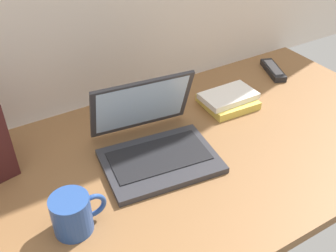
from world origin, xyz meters
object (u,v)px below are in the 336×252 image
object	(u,v)px
coffee_mug	(73,214)
remote_control_near	(273,70)
laptop	(154,142)
book_stack	(228,100)

from	to	relation	value
coffee_mug	remote_control_near	distance (m)	0.98
laptop	remote_control_near	xyz separation A→B (m)	(0.63, 0.19, -0.03)
laptop	book_stack	world-z (taller)	laptop
laptop	remote_control_near	world-z (taller)	laptop
laptop	remote_control_near	bearing A→B (deg)	16.64
book_stack	coffee_mug	bearing A→B (deg)	-159.44
laptop	remote_control_near	size ratio (longest dim) A/B	2.05
remote_control_near	book_stack	size ratio (longest dim) A/B	0.90
coffee_mug	remote_control_near	bearing A→B (deg)	19.63
remote_control_near	coffee_mug	bearing A→B (deg)	-160.37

